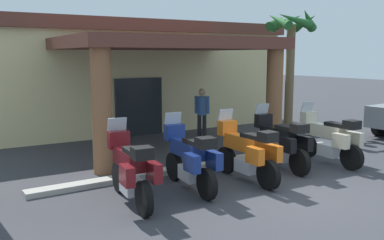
% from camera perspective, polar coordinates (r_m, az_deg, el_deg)
% --- Properties ---
extents(ground_plane, '(80.00, 80.00, 0.00)m').
position_cam_1_polar(ground_plane, '(9.44, 13.84, -9.42)').
color(ground_plane, '#38383D').
extents(motel_building, '(13.73, 10.46, 4.20)m').
position_cam_1_polar(motel_building, '(17.59, -10.44, 6.19)').
color(motel_building, beige).
rests_on(motel_building, ground_plane).
extents(motorcycle_maroon, '(0.76, 2.21, 1.61)m').
position_cam_1_polar(motorcycle_maroon, '(8.36, -8.32, -6.62)').
color(motorcycle_maroon, black).
rests_on(motorcycle_maroon, ground_plane).
extents(motorcycle_blue, '(0.74, 2.21, 1.61)m').
position_cam_1_polar(motorcycle_blue, '(9.13, -0.29, -5.22)').
color(motorcycle_blue, black).
rests_on(motorcycle_blue, ground_plane).
extents(motorcycle_orange, '(0.71, 2.21, 1.61)m').
position_cam_1_polar(motorcycle_orange, '(9.82, 7.46, -4.29)').
color(motorcycle_orange, black).
rests_on(motorcycle_orange, ground_plane).
extents(motorcycle_black, '(0.77, 2.21, 1.61)m').
position_cam_1_polar(motorcycle_black, '(11.05, 11.96, -2.94)').
color(motorcycle_black, black).
rests_on(motorcycle_black, ground_plane).
extents(motorcycle_cream, '(0.72, 2.21, 1.61)m').
position_cam_1_polar(motorcycle_cream, '(11.87, 18.14, -2.38)').
color(motorcycle_cream, black).
rests_on(motorcycle_cream, ground_plane).
extents(pedestrian, '(0.36, 0.43, 1.79)m').
position_cam_1_polar(pedestrian, '(14.38, 1.35, 1.32)').
color(pedestrian, black).
rests_on(pedestrian, ground_plane).
extents(palm_tree_near_portico, '(1.92, 2.02, 4.65)m').
position_cam_1_polar(palm_tree_near_portico, '(16.43, 13.26, 10.64)').
color(palm_tree_near_portico, brown).
rests_on(palm_tree_near_portico, ground_plane).
extents(curb_strip, '(9.24, 0.36, 0.12)m').
position_cam_1_polar(curb_strip, '(11.18, 2.18, -5.98)').
color(curb_strip, '#ADA89E').
rests_on(curb_strip, ground_plane).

